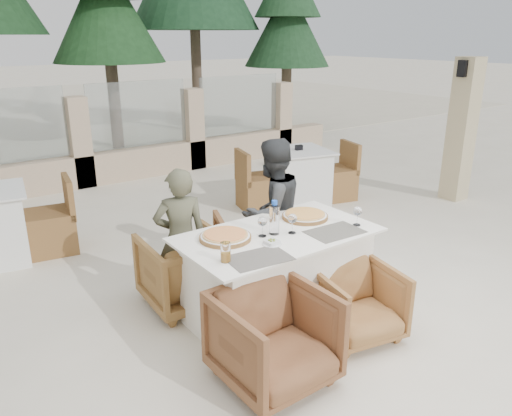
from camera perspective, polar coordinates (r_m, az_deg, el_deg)
ground at (r=4.36m, az=1.19°, el=-12.27°), size 80.00×80.00×0.00m
perimeter_wall_far at (r=8.22m, az=-19.59°, el=7.74°), size 10.00×0.34×1.60m
lantern_pillar at (r=7.68m, az=22.43°, el=8.19°), size 0.34×0.34×2.00m
pine_centre at (r=10.83m, az=-16.65°, el=19.64°), size 2.20×2.20×5.00m
pine_far_right at (r=12.23m, az=3.59°, el=19.04°), size 1.98×1.98×4.50m
dining_table at (r=4.17m, az=2.44°, el=-7.80°), size 1.60×0.90×0.77m
placemat_near_left at (r=3.57m, az=0.30°, el=-5.74°), size 0.48×0.35×0.00m
placemat_near_right at (r=4.08m, az=9.00°, el=-2.70°), size 0.47×0.32×0.00m
pizza_left at (r=3.89m, az=-3.53°, el=-3.23°), size 0.52×0.52×0.05m
pizza_right at (r=4.34m, az=5.62°, el=-0.84°), size 0.45×0.45×0.05m
water_bottle at (r=3.95m, az=2.10°, el=-1.08°), size 0.09×0.09×0.28m
wine_glass_centre at (r=3.91m, az=0.74°, el=-2.01°), size 0.09×0.09×0.18m
wine_glass_near at (r=3.99m, az=4.17°, el=-1.65°), size 0.09×0.09×0.18m
wine_glass_corner at (r=4.23m, az=11.52°, el=-0.77°), size 0.08×0.08×0.18m
beer_glass_left at (r=3.50m, az=-3.50°, el=-5.05°), size 0.08×0.08×0.14m
beer_glass_right at (r=4.29m, az=1.98°, el=-0.47°), size 0.07×0.07×0.13m
olive_dish at (r=3.79m, az=1.83°, el=-3.89°), size 0.14×0.14×0.04m
armchair_far_left at (r=4.45m, az=-8.09°, el=-7.01°), size 0.74×0.75×0.65m
armchair_far_right at (r=4.84m, az=-0.06°, el=-4.54°), size 0.91×0.93×0.66m
armchair_near_left at (r=3.49m, az=2.08°, el=-14.66°), size 0.72×0.74×0.67m
armchair_near_right at (r=4.06m, az=11.44°, el=-10.58°), size 0.73×0.74×0.57m
diner_left at (r=4.33m, az=-8.60°, el=-3.48°), size 0.53×0.43×1.25m
diner_right at (r=4.69m, az=1.83°, el=-0.47°), size 0.74×0.61×1.40m
bg_table_b at (r=7.05m, az=4.83°, el=3.57°), size 1.79×1.20×0.77m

